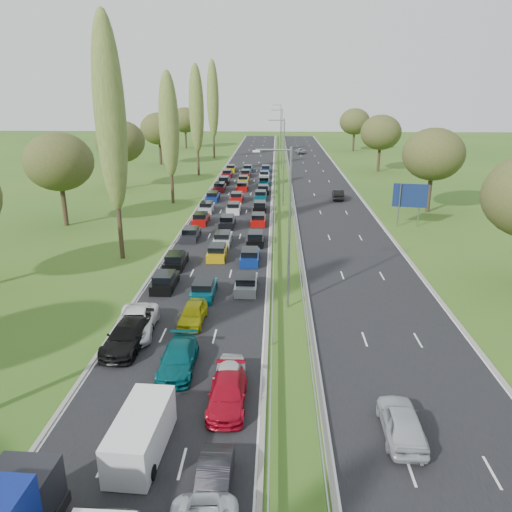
{
  "coord_description": "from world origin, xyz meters",
  "views": [
    {
      "loc": [
        3.51,
        8.14,
        15.75
      ],
      "look_at": [
        1.77,
        50.67,
        1.5
      ],
      "focal_mm": 35.0,
      "sensor_mm": 36.0,
      "label": 1
    }
  ],
  "objects_px": {
    "near_car_2": "(135,323)",
    "white_van_rear": "(142,431)",
    "direction_sign": "(410,197)",
    "near_car_3": "(127,336)"
  },
  "relations": [
    {
      "from": "near_car_2",
      "to": "direction_sign",
      "type": "distance_m",
      "value": 38.48
    },
    {
      "from": "near_car_2",
      "to": "direction_sign",
      "type": "xyz_separation_m",
      "value": [
        25.31,
        28.85,
        2.77
      ]
    },
    {
      "from": "white_van_rear",
      "to": "near_car_2",
      "type": "bearing_deg",
      "value": 110.24
    },
    {
      "from": "near_car_2",
      "to": "near_car_3",
      "type": "distance_m",
      "value": 1.91
    },
    {
      "from": "white_van_rear",
      "to": "direction_sign",
      "type": "distance_m",
      "value": 45.87
    },
    {
      "from": "near_car_3",
      "to": "white_van_rear",
      "type": "xyz_separation_m",
      "value": [
        3.45,
        -9.49,
        0.22
      ]
    },
    {
      "from": "near_car_3",
      "to": "white_van_rear",
      "type": "relative_size",
      "value": 1.09
    },
    {
      "from": "near_car_2",
      "to": "white_van_rear",
      "type": "relative_size",
      "value": 1.12
    },
    {
      "from": "direction_sign",
      "to": "near_car_3",
      "type": "bearing_deg",
      "value": -129.41
    },
    {
      "from": "near_car_2",
      "to": "white_van_rear",
      "type": "bearing_deg",
      "value": -77.49
    }
  ]
}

